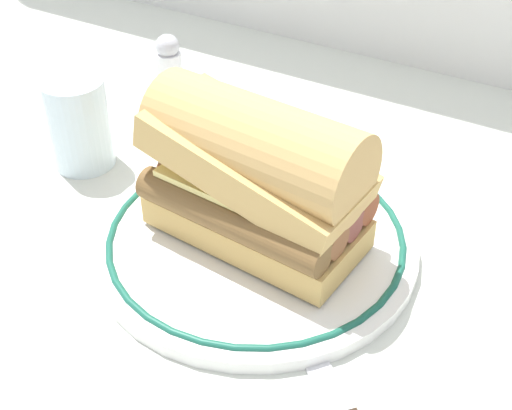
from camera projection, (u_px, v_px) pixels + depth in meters
The scene contains 6 objects.
ground_plane at pixel (219, 250), 0.59m from camera, with size 1.50×1.50×0.00m, color silver.
plate at pixel (256, 240), 0.59m from camera, with size 0.27×0.27×0.01m.
sausage_sandwich at pixel (256, 173), 0.55m from camera, with size 0.19×0.12×0.12m.
drinking_glass at pixel (80, 129), 0.67m from camera, with size 0.06×0.06×0.09m.
salt_shaker at pixel (169, 70), 0.76m from camera, with size 0.03×0.03×0.08m.
butter_knife at pixel (340, 409), 0.46m from camera, with size 0.12×0.12×0.01m.
Camera 1 is at (0.24, -0.37, 0.39)m, focal length 49.08 mm.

